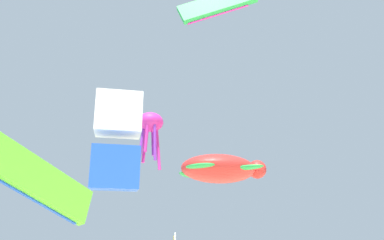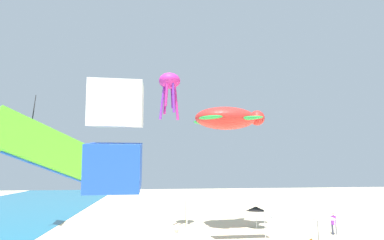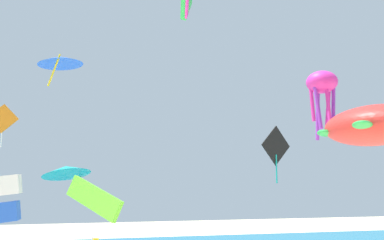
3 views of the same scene
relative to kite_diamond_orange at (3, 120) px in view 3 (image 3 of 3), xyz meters
The scene contains 8 objects.
kite_diamond_orange is the anchor object (origin of this frame).
kite_delta_teal 7.39m from the kite_diamond_orange, ahead, with size 6.08×6.10×3.76m.
kite_box_white 17.18m from the kite_diamond_orange, 76.50° to the right, with size 1.31×1.20×2.65m.
kite_turtle_red 31.79m from the kite_diamond_orange, 46.56° to the right, with size 6.02×6.78×2.13m.
kite_octopus_magenta 28.28m from the kite_diamond_orange, 38.99° to the right, with size 1.92×1.92×4.27m.
kite_diamond_black 25.03m from the kite_diamond_orange, 13.00° to the right, with size 3.38×1.44×5.19m.
kite_delta_blue 8.62m from the kite_diamond_orange, 44.37° to the right, with size 4.44×4.41×3.07m.
kite_parafoil_lime 16.66m from the kite_diamond_orange, 56.83° to the right, with size 3.65×3.75×2.96m.
Camera 3 is at (-6.80, -13.93, 7.22)m, focal length 39.33 mm.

